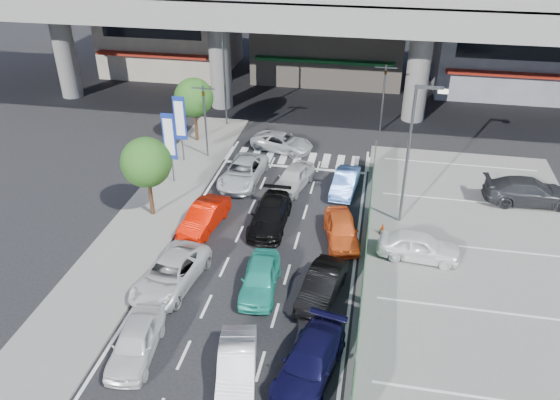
% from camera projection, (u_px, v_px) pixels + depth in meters
% --- Properties ---
extents(ground, '(120.00, 120.00, 0.00)m').
position_uv_depth(ground, '(255.00, 271.00, 27.04)').
color(ground, black).
rests_on(ground, ground).
extents(parking_lot, '(12.00, 28.00, 0.06)m').
position_uv_depth(parking_lot, '(481.00, 271.00, 26.94)').
color(parking_lot, slate).
rests_on(parking_lot, ground).
extents(sidewalk_left, '(4.00, 30.00, 0.12)m').
position_uv_depth(sidewalk_left, '(153.00, 214.00, 31.55)').
color(sidewalk_left, slate).
rests_on(sidewalk_left, ground).
extents(fence_run, '(0.16, 22.00, 1.80)m').
position_uv_depth(fence_run, '(365.00, 256.00, 26.58)').
color(fence_run, '#1F5C2A').
rests_on(fence_run, ground).
extents(expressway, '(64.00, 14.00, 10.75)m').
position_uv_depth(expressway, '(318.00, 3.00, 41.32)').
color(expressway, slate).
rests_on(expressway, ground).
extents(building_west, '(12.00, 10.90, 13.00)m').
position_uv_depth(building_west, '(169.00, 3.00, 53.53)').
color(building_west, '#A39883').
rests_on(building_west, ground).
extents(building_east, '(12.00, 10.90, 12.00)m').
position_uv_depth(building_east, '(510.00, 21.00, 48.57)').
color(building_east, slate).
rests_on(building_east, ground).
extents(traffic_light_left, '(1.60, 1.24, 5.20)m').
position_uv_depth(traffic_light_left, '(204.00, 104.00, 36.26)').
color(traffic_light_left, '#595B60').
rests_on(traffic_light_left, ground).
extents(traffic_light_right, '(1.60, 1.24, 5.20)m').
position_uv_depth(traffic_light_right, '(385.00, 82.00, 40.30)').
color(traffic_light_right, '#595B60').
rests_on(traffic_light_right, ground).
extents(street_lamp_right, '(1.65, 0.22, 8.00)m').
position_uv_depth(street_lamp_right, '(412.00, 145.00, 28.57)').
color(street_lamp_right, '#595B60').
rests_on(street_lamp_right, ground).
extents(street_lamp_left, '(1.65, 0.22, 8.00)m').
position_uv_depth(street_lamp_left, '(226.00, 66.00, 40.96)').
color(street_lamp_left, '#595B60').
rests_on(street_lamp_left, ground).
extents(signboard_near, '(0.80, 0.14, 4.70)m').
position_uv_depth(signboard_near, '(169.00, 139.00, 33.46)').
color(signboard_near, '#595B60').
rests_on(signboard_near, ground).
extents(signboard_far, '(0.80, 0.14, 4.70)m').
position_uv_depth(signboard_far, '(180.00, 120.00, 36.07)').
color(signboard_far, '#595B60').
rests_on(signboard_far, ground).
extents(tree_near, '(2.80, 2.80, 4.80)m').
position_uv_depth(tree_near, '(146.00, 163.00, 29.88)').
color(tree_near, '#382314').
rests_on(tree_near, ground).
extents(tree_far, '(2.80, 2.80, 4.80)m').
position_uv_depth(tree_far, '(194.00, 98.00, 38.92)').
color(tree_far, '#382314').
rests_on(tree_far, ground).
extents(van_white_back_left, '(2.03, 4.17, 1.37)m').
position_uv_depth(van_white_back_left, '(136.00, 342.00, 21.90)').
color(van_white_back_left, silver).
rests_on(van_white_back_left, ground).
extents(hatch_white_back_mid, '(2.20, 4.24, 1.33)m').
position_uv_depth(hatch_white_back_mid, '(237.00, 366.00, 20.81)').
color(hatch_white_back_mid, white).
rests_on(hatch_white_back_mid, ground).
extents(minivan_navy_back, '(2.84, 4.97, 1.36)m').
position_uv_depth(minivan_navy_back, '(310.00, 362.00, 20.99)').
color(minivan_navy_back, black).
rests_on(minivan_navy_back, ground).
extents(sedan_white_mid_left, '(2.94, 5.23, 1.38)m').
position_uv_depth(sedan_white_mid_left, '(170.00, 274.00, 25.72)').
color(sedan_white_mid_left, silver).
rests_on(sedan_white_mid_left, ground).
extents(taxi_teal_mid, '(1.88, 4.14, 1.38)m').
position_uv_depth(taxi_teal_mid, '(260.00, 278.00, 25.45)').
color(taxi_teal_mid, teal).
rests_on(taxi_teal_mid, ground).
extents(hatch_black_mid_right, '(2.17, 4.29, 1.35)m').
position_uv_depth(hatch_black_mid_right, '(322.00, 286.00, 24.98)').
color(hatch_black_mid_right, black).
rests_on(hatch_black_mid_right, ground).
extents(taxi_orange_left, '(2.03, 4.35, 1.38)m').
position_uv_depth(taxi_orange_left, '(204.00, 217.00, 30.11)').
color(taxi_orange_left, red).
rests_on(taxi_orange_left, ground).
extents(sedan_black_mid, '(1.97, 4.77, 1.38)m').
position_uv_depth(sedan_black_mid, '(270.00, 215.00, 30.27)').
color(sedan_black_mid, black).
rests_on(sedan_black_mid, ground).
extents(taxi_orange_right, '(2.48, 4.31, 1.38)m').
position_uv_depth(taxi_orange_right, '(341.00, 229.00, 29.02)').
color(taxi_orange_right, orange).
rests_on(taxi_orange_right, ground).
extents(wagon_silver_front_left, '(2.57, 5.09, 1.38)m').
position_uv_depth(wagon_silver_front_left, '(243.00, 172.00, 34.78)').
color(wagon_silver_front_left, '#B9BDC1').
rests_on(wagon_silver_front_left, ground).
extents(sedan_white_front_mid, '(2.53, 4.32, 1.38)m').
position_uv_depth(sedan_white_front_mid, '(293.00, 178.00, 34.12)').
color(sedan_white_front_mid, silver).
rests_on(sedan_white_front_mid, ground).
extents(kei_truck_front_right, '(1.69, 3.96, 1.27)m').
position_uv_depth(kei_truck_front_right, '(345.00, 182.00, 33.70)').
color(kei_truck_front_right, '#5D90F1').
rests_on(kei_truck_front_right, ground).
extents(crossing_wagon_silver, '(4.83, 3.15, 1.24)m').
position_uv_depth(crossing_wagon_silver, '(282.00, 142.00, 38.97)').
color(crossing_wagon_silver, '#ABAFB3').
rests_on(crossing_wagon_silver, ground).
extents(parked_sedan_white, '(4.27, 2.01, 1.41)m').
position_uv_depth(parked_sedan_white, '(419.00, 246.00, 27.55)').
color(parked_sedan_white, white).
rests_on(parked_sedan_white, parking_lot).
extents(parked_sedan_dgrey, '(5.34, 2.48, 1.51)m').
position_uv_depth(parked_sedan_dgrey, '(529.00, 191.00, 32.33)').
color(parked_sedan_dgrey, '#2B2C30').
rests_on(parked_sedan_dgrey, parking_lot).
extents(traffic_cone, '(0.37, 0.37, 0.70)m').
position_uv_depth(traffic_cone, '(383.00, 228.00, 29.60)').
color(traffic_cone, red).
rests_on(traffic_cone, parking_lot).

